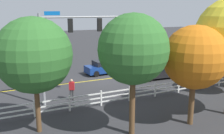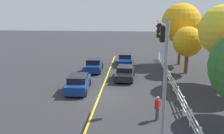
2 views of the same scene
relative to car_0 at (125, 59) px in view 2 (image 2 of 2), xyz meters
The scene contains 11 objects.
ground_plane 12.73m from the car_0, ahead, with size 120.00×120.00×0.00m, color #2D2D30.
lane_center_stripe 8.80m from the car_0, 11.64° to the right, with size 28.00×0.16×0.01m, color gold.
signal_assembly 18.26m from the car_0, ahead, with size 6.10×0.38×6.78m.
car_0 is the anchor object (origin of this frame).
car_1 5.47m from the car_0, 40.20° to the right, with size 4.49×1.96×1.52m.
car_2 7.25m from the car_0, ahead, with size 4.49×2.08×1.34m.
car_3 12.12m from the car_0, 18.45° to the right, with size 4.55×2.10×1.49m.
pedestrian 17.34m from the car_0, ahead, with size 0.47×0.41×1.69m.
white_rail_fence 10.70m from the car_0, 26.32° to the left, with size 26.10×0.10×1.15m.
tree_3 8.80m from the car_0, 58.89° to the left, with size 3.35×3.35×5.32m.
tree_4 8.53m from the car_0, 92.86° to the left, with size 5.08×5.08×7.94m.
Camera 2 is at (20.41, 2.82, 7.37)m, focal length 40.55 mm.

